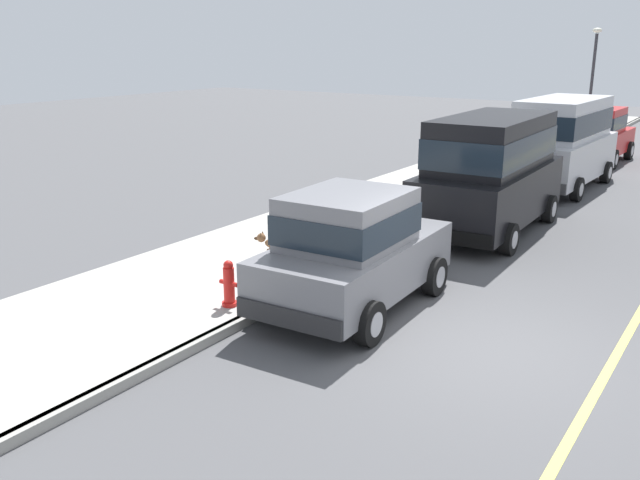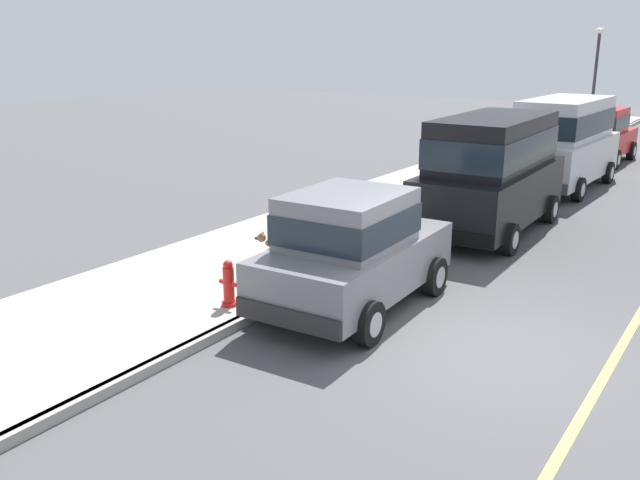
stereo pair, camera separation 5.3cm
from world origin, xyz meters
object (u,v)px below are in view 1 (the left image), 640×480
(dog_brown, at_px, (273,243))
(street_lamp, at_px, (593,71))
(car_grey_hatchback, at_px, (352,249))
(car_black_van, at_px, (491,168))
(fire_hydrant, at_px, (229,285))
(car_red_hatchback, at_px, (597,134))
(car_silver_van, at_px, (562,139))

(dog_brown, distance_m, street_lamp, 20.03)
(car_grey_hatchback, bearing_deg, car_black_van, 88.59)
(car_grey_hatchback, relative_size, street_lamp, 0.87)
(street_lamp, bearing_deg, fire_hydrant, -90.26)
(car_grey_hatchback, xyz_separation_m, fire_hydrant, (-1.43, -1.24, -0.50))
(car_grey_hatchback, distance_m, dog_brown, 2.62)
(fire_hydrant, bearing_deg, car_grey_hatchback, 41.03)
(car_grey_hatchback, xyz_separation_m, car_red_hatchback, (0.02, 16.30, 0.00))
(car_silver_van, bearing_deg, car_black_van, -90.13)
(car_grey_hatchback, relative_size, car_black_van, 0.78)
(car_red_hatchback, height_order, street_lamp, street_lamp)
(fire_hydrant, bearing_deg, car_black_van, 77.06)
(car_black_van, xyz_separation_m, street_lamp, (-1.47, 15.32, 1.51))
(fire_hydrant, xyz_separation_m, street_lamp, (0.10, 22.13, 2.43))
(street_lamp, bearing_deg, dog_brown, -92.93)
(street_lamp, bearing_deg, car_red_hatchback, -73.63)
(fire_hydrant, relative_size, street_lamp, 0.16)
(car_grey_hatchback, xyz_separation_m, car_black_van, (0.14, 5.57, 0.42))
(car_black_van, bearing_deg, car_red_hatchback, 90.64)
(car_red_hatchback, xyz_separation_m, fire_hydrant, (-1.45, -17.55, -0.50))
(car_red_hatchback, bearing_deg, fire_hydrant, -94.71)
(dog_brown, bearing_deg, car_grey_hatchback, -23.87)
(dog_brown, xyz_separation_m, fire_hydrant, (0.92, -2.28, 0.05))
(dog_brown, height_order, street_lamp, street_lamp)
(car_grey_hatchback, relative_size, fire_hydrant, 5.32)
(car_grey_hatchback, relative_size, car_silver_van, 0.78)
(car_silver_van, distance_m, car_red_hatchback, 5.12)
(car_red_hatchback, xyz_separation_m, street_lamp, (-1.35, 4.59, 1.93))
(car_red_hatchback, distance_m, dog_brown, 15.46)
(car_grey_hatchback, bearing_deg, dog_brown, 156.13)
(dog_brown, relative_size, fire_hydrant, 1.01)
(car_silver_van, xyz_separation_m, fire_hydrant, (-1.58, -12.44, -0.92))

